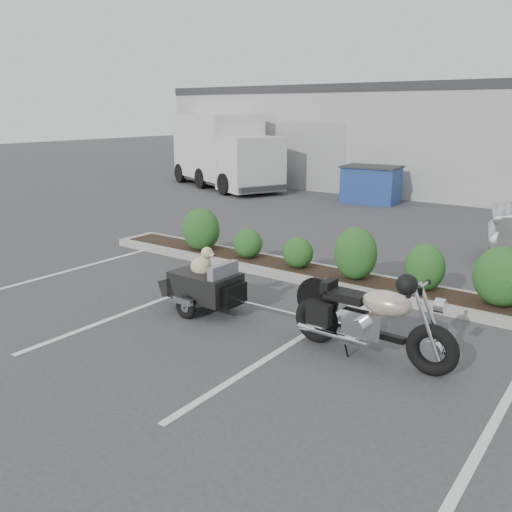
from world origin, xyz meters
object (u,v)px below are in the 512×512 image
Objects in this scene: dumpster at (371,184)px; delivery_truck at (225,153)px; pet_trailer at (205,284)px; motorcycle at (370,320)px.

delivery_truck is at bearing 174.18° from dumpster.
delivery_truck is (-8.75, 11.19, 0.94)m from pet_trailer.
delivery_truck reaches higher than motorcycle.
dumpster is 6.49m from delivery_truck.
motorcycle reaches higher than dumpster.
dumpster is at bearing 115.47° from motorcycle.
delivery_truck is (-6.44, 0.04, 0.75)m from dumpster.
delivery_truck reaches higher than dumpster.
pet_trailer is 14.23m from delivery_truck.
motorcycle reaches higher than pet_trailer.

